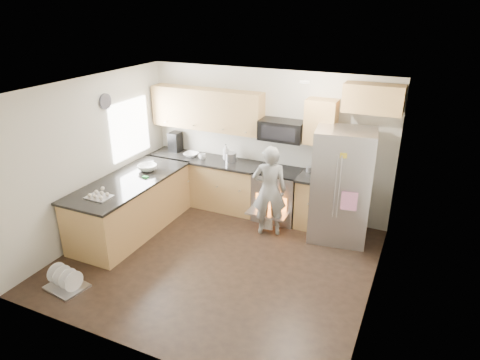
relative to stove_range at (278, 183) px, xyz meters
The scene contains 8 objects.
ground 1.86m from the stove_range, 101.69° to the right, with size 4.50×4.50×0.00m, color black.
room_shell 1.99m from the stove_range, 103.00° to the right, with size 4.54×4.04×2.62m.
back_cabinet_run 0.98m from the stove_range, behind, with size 4.45×0.64×2.50m.
peninsula 2.56m from the stove_range, 145.51° to the right, with size 0.96×2.36×1.03m.
stove_range is the anchor object (origin of this frame).
refrigerator 1.20m from the stove_range, 11.92° to the right, with size 1.00×0.83×1.86m.
person 0.58m from the stove_range, 84.59° to the right, with size 0.57×0.37×1.55m, color gray.
dish_rack 3.74m from the stove_range, 121.32° to the right, with size 0.58×0.49×0.32m.
Camera 1 is at (2.62, -4.89, 3.66)m, focal length 32.00 mm.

